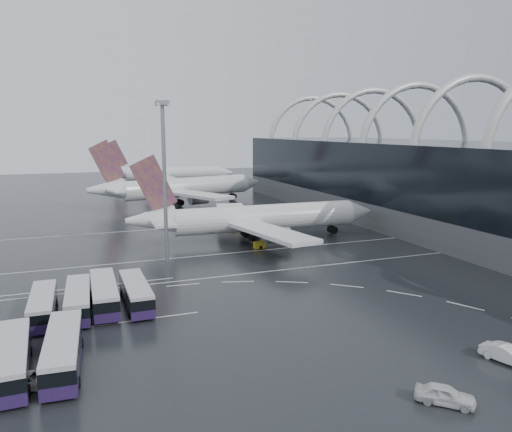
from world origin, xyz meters
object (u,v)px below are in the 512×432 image
object	(u,v)px
bus_row_near_c	(104,293)
van_curve_c	(507,354)
bus_row_far_a	(11,359)
airliner_gate_c	(167,174)
airliner_gate_b	(178,188)
bus_row_near_a	(43,305)
bus_row_near_b	(78,299)
van_curve_b	(445,395)
bus_row_far_b	(63,350)
airliner_main	(254,219)
gse_cart_belly_e	(235,225)
gse_cart_belly_c	(260,245)
floodlight_mast	(164,162)
gse_cart_belly_a	(278,233)
van_curve_a	(31,380)
bus_row_near_d	(136,292)

from	to	relation	value
bus_row_near_c	van_curve_c	xyz separation A→B (m)	(36.79, -31.10, -1.02)
bus_row_far_a	airliner_gate_c	bearing A→B (deg)	-18.05
airliner_gate_b	van_curve_c	size ratio (longest dim) A/B	11.13
bus_row_near_a	bus_row_near_b	xyz separation A→B (m)	(4.18, 0.50, 0.07)
van_curve_b	airliner_gate_c	bearing A→B (deg)	40.13
bus_row_far_b	van_curve_b	bearing A→B (deg)	-117.78
bus_row_near_b	bus_row_far_a	xyz separation A→B (m)	(-6.37, -15.59, 0.05)
airliner_main	gse_cart_belly_e	size ratio (longest dim) A/B	24.27
airliner_gate_c	gse_cart_belly_c	bearing A→B (deg)	-82.61
floodlight_mast	gse_cart_belly_c	bearing A→B (deg)	11.65
bus_row_near_c	floodlight_mast	distance (m)	28.02
bus_row_near_c	gse_cart_belly_c	distance (m)	39.30
airliner_gate_b	gse_cart_belly_a	size ratio (longest dim) A/B	24.14
airliner_gate_c	floodlight_mast	bearing A→B (deg)	-91.61
airliner_main	airliner_gate_b	distance (m)	55.91
floodlight_mast	gse_cart_belly_a	size ratio (longest dim) A/B	11.63
airliner_gate_c	gse_cart_belly_c	size ratio (longest dim) A/B	23.37
bus_row_near_c	bus_row_far_b	bearing A→B (deg)	164.19
bus_row_near_a	bus_row_far_a	xyz separation A→B (m)	(-2.18, -15.09, 0.12)
airliner_main	bus_row_near_a	size ratio (longest dim) A/B	4.28
van_curve_a	bus_row_near_b	bearing A→B (deg)	4.97
bus_row_near_b	airliner_gate_c	bearing A→B (deg)	-12.60
floodlight_mast	airliner_gate_b	bearing A→B (deg)	76.06
bus_row_near_d	airliner_gate_b	bearing A→B (deg)	-15.95
bus_row_near_d	gse_cart_belly_a	bearing A→B (deg)	-46.62
van_curve_b	gse_cart_belly_e	world-z (taller)	van_curve_b
bus_row_near_a	van_curve_c	size ratio (longest dim) A/B	2.44
airliner_main	floodlight_mast	xyz separation A→B (m)	(-20.53, -10.69, 12.99)
airliner_main	bus_row_near_d	size ratio (longest dim) A/B	4.11
airliner_gate_b	bus_row_near_c	xyz separation A→B (m)	(-28.62, -86.22, -3.21)
bus_row_near_b	floodlight_mast	world-z (taller)	floodlight_mast
airliner_gate_c	bus_row_far_b	world-z (taller)	airliner_gate_c
bus_row_near_a	bus_row_far_b	size ratio (longest dim) A/B	0.90
van_curve_c	airliner_gate_b	bearing A→B (deg)	76.90
bus_row_near_b	bus_row_near_c	world-z (taller)	bus_row_near_c
bus_row_near_d	van_curve_c	world-z (taller)	bus_row_near_d
van_curve_a	bus_row_near_d	bearing A→B (deg)	-13.68
gse_cart_belly_c	bus_row_near_c	bearing A→B (deg)	-142.85
bus_row_far_a	gse_cart_belly_e	bearing A→B (deg)	-36.93
airliner_main	gse_cart_belly_a	distance (m)	7.76
bus_row_far_a	gse_cart_belly_c	bearing A→B (deg)	-47.49
bus_row_near_b	van_curve_c	size ratio (longest dim) A/B	2.54
gse_cart_belly_c	gse_cart_belly_a	bearing A→B (deg)	48.43
van_curve_c	gse_cart_belly_e	xyz separation A→B (m)	(-3.49, 76.09, -0.25)
airliner_main	airliner_gate_b	size ratio (longest dim) A/B	0.94
gse_cart_belly_a	floodlight_mast	bearing A→B (deg)	-154.81
airliner_gate_b	bus_row_near_a	world-z (taller)	airliner_gate_b
airliner_main	bus_row_near_c	bearing A→B (deg)	-135.76
airliner_gate_b	bus_row_far_b	size ratio (longest dim) A/B	4.11
bus_row_far_b	van_curve_b	size ratio (longest dim) A/B	2.84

